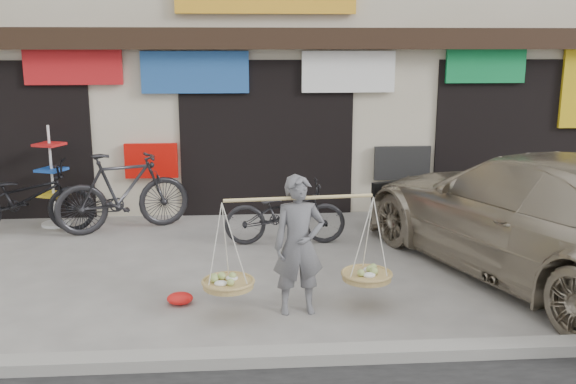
{
  "coord_description": "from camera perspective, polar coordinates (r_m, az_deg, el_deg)",
  "views": [
    {
      "loc": [
        -0.45,
        -7.6,
        2.98
      ],
      "look_at": [
        0.18,
        0.9,
        0.99
      ],
      "focal_mm": 40.0,
      "sensor_mm": 36.0,
      "label": 1
    }
  ],
  "objects": [
    {
      "name": "red_bag",
      "position": [
        7.69,
        -9.58,
        -9.31
      ],
      "size": [
        0.31,
        0.25,
        0.14
      ],
      "primitive_type": "ellipsoid",
      "color": "red",
      "rests_on": "ground"
    },
    {
      "name": "suv",
      "position": [
        8.85,
        21.33,
        -1.9
      ],
      "size": [
        4.04,
        6.12,
        1.65
      ],
      "rotation": [
        0.0,
        0.0,
        3.47
      ],
      "color": "#AA9E89",
      "rests_on": "ground"
    },
    {
      "name": "street_vendor",
      "position": [
        7.15,
        0.96,
        -5.25
      ],
      "size": [
        2.14,
        0.69,
        1.58
      ],
      "rotation": [
        0.0,
        0.0,
        0.08
      ],
      "color": "slate",
      "rests_on": "ground"
    },
    {
      "name": "shophouse_block",
      "position": [
        14.03,
        -2.48,
        15.01
      ],
      "size": [
        14.0,
        6.32,
        7.0
      ],
      "color": "beige",
      "rests_on": "ground"
    },
    {
      "name": "ground",
      "position": [
        8.17,
        -0.78,
        -8.27
      ],
      "size": [
        70.0,
        70.0,
        0.0
      ],
      "primitive_type": "plane",
      "color": "gray",
      "rests_on": "ground"
    },
    {
      "name": "bike_1",
      "position": [
        10.63,
        -14.46,
        0.01
      ],
      "size": [
        2.22,
        1.35,
        1.29
      ],
      "primitive_type": "imported",
      "rotation": [
        0.0,
        0.0,
        1.95
      ],
      "color": "#232326",
      "rests_on": "ground"
    },
    {
      "name": "bike_0",
      "position": [
        11.02,
        -22.43,
        -0.49
      ],
      "size": [
        2.24,
        0.91,
        1.15
      ],
      "primitive_type": "imported",
      "rotation": [
        0.0,
        0.0,
        1.64
      ],
      "color": "black",
      "rests_on": "ground"
    },
    {
      "name": "kerb",
      "position": [
        6.33,
        0.35,
        -14.35
      ],
      "size": [
        70.0,
        0.25,
        0.12
      ],
      "primitive_type": "cube",
      "color": "gray",
      "rests_on": "ground"
    },
    {
      "name": "bike_2",
      "position": [
        9.67,
        -0.27,
        -1.87
      ],
      "size": [
        1.83,
        0.65,
        0.96
      ],
      "primitive_type": "imported",
      "rotation": [
        0.0,
        0.0,
        1.58
      ],
      "color": "black",
      "rests_on": "ground"
    },
    {
      "name": "display_rack",
      "position": [
        11.29,
        -20.18,
        0.53
      ],
      "size": [
        0.52,
        0.52,
        1.68
      ],
      "rotation": [
        0.0,
        0.0,
        -0.39
      ],
      "color": "silver",
      "rests_on": "ground"
    }
  ]
}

